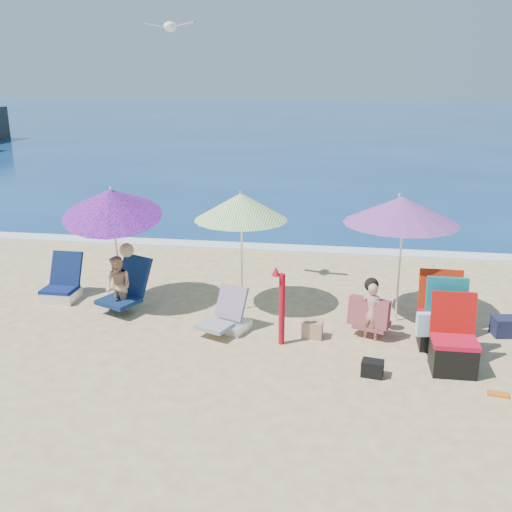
# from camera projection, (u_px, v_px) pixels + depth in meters

# --- Properties ---
(ground) EXTENTS (120.00, 120.00, 0.00)m
(ground) POSITION_uv_depth(u_px,v_px,m) (267.00, 359.00, 7.64)
(ground) COLOR #D8BC84
(ground) RESTS_ON ground
(sea) EXTENTS (120.00, 80.00, 0.12)m
(sea) POSITION_uv_depth(u_px,v_px,m) (339.00, 120.00, 50.10)
(sea) COLOR navy
(sea) RESTS_ON ground
(foam) EXTENTS (120.00, 0.50, 0.04)m
(foam) POSITION_uv_depth(u_px,v_px,m) (299.00, 249.00, 12.44)
(foam) COLOR white
(foam) RESTS_ON ground
(umbrella_turquoise) EXTENTS (2.18, 2.18, 1.93)m
(umbrella_turquoise) POSITION_uv_depth(u_px,v_px,m) (401.00, 210.00, 8.42)
(umbrella_turquoise) COLOR white
(umbrella_turquoise) RESTS_ON ground
(umbrella_striped) EXTENTS (1.50, 1.50, 1.92)m
(umbrella_striped) POSITION_uv_depth(u_px,v_px,m) (241.00, 207.00, 8.78)
(umbrella_striped) COLOR white
(umbrella_striped) RESTS_ON ground
(umbrella_blue) EXTENTS (1.88, 1.93, 2.10)m
(umbrella_blue) POSITION_uv_depth(u_px,v_px,m) (111.00, 203.00, 8.85)
(umbrella_blue) COLOR white
(umbrella_blue) RESTS_ON ground
(furled_umbrella) EXTENTS (0.19, 0.13, 1.14)m
(furled_umbrella) POSITION_uv_depth(u_px,v_px,m) (281.00, 302.00, 7.88)
(furled_umbrella) COLOR #A40B1A
(furled_umbrella) RESTS_ON ground
(chair_navy) EXTENTS (0.57, 0.68, 0.75)m
(chair_navy) POSITION_uv_depth(u_px,v_px,m) (62.00, 288.00, 9.64)
(chair_navy) COLOR #0E1A4E
(chair_navy) RESTS_ON ground
(chair_rainbow) EXTENTS (0.78, 0.80, 0.65)m
(chair_rainbow) POSITION_uv_depth(u_px,v_px,m) (228.00, 320.00, 8.43)
(chair_rainbow) COLOR #CF7049
(chair_rainbow) RESTS_ON ground
(camp_chair_left) EXTENTS (0.56, 0.56, 0.97)m
(camp_chair_left) POSITION_uv_depth(u_px,v_px,m) (453.00, 349.00, 7.27)
(camp_chair_left) COLOR #B60D24
(camp_chair_left) RESTS_ON ground
(camp_chair_right) EXTENTS (0.67, 0.77, 1.08)m
(camp_chair_right) POSITION_uv_depth(u_px,v_px,m) (440.00, 321.00, 7.86)
(camp_chair_right) COLOR #A80C23
(camp_chair_right) RESTS_ON ground
(person_center) EXTENTS (0.65, 0.54, 0.84)m
(person_center) POSITION_uv_depth(u_px,v_px,m) (371.00, 311.00, 8.14)
(person_center) COLOR tan
(person_center) RESTS_ON ground
(person_left) EXTENTS (0.81, 1.01, 1.05)m
(person_left) POSITION_uv_depth(u_px,v_px,m) (121.00, 284.00, 9.00)
(person_left) COLOR tan
(person_left) RESTS_ON ground
(bag_tan) EXTENTS (0.30, 0.23, 0.24)m
(bag_tan) POSITION_uv_depth(u_px,v_px,m) (312.00, 329.00, 8.23)
(bag_tan) COLOR tan
(bag_tan) RESTS_ON ground
(bag_navy_b) EXTENTS (0.41, 0.33, 0.27)m
(bag_navy_b) POSITION_uv_depth(u_px,v_px,m) (506.00, 326.00, 8.29)
(bag_navy_b) COLOR #181B36
(bag_navy_b) RESTS_ON ground
(bag_black_b) EXTENTS (0.29, 0.23, 0.20)m
(bag_black_b) POSITION_uv_depth(u_px,v_px,m) (372.00, 368.00, 7.17)
(bag_black_b) COLOR black
(bag_black_b) RESTS_ON ground
(orange_item) EXTENTS (0.25, 0.14, 0.03)m
(orange_item) POSITION_uv_depth(u_px,v_px,m) (498.00, 394.00, 6.75)
(orange_item) COLOR orange
(orange_item) RESTS_ON ground
(seagull) EXTENTS (0.84, 0.41, 0.15)m
(seagull) POSITION_uv_depth(u_px,v_px,m) (170.00, 27.00, 8.77)
(seagull) COLOR white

